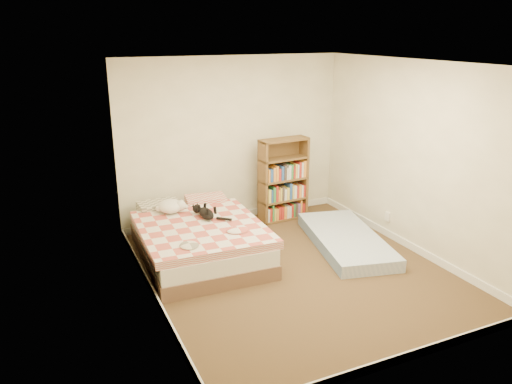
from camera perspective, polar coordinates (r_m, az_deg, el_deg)
name	(u,v)px	position (r m, az deg, el deg)	size (l,w,h in m)	color
room	(297,178)	(5.84, 4.65, 1.62)	(3.51, 4.01, 2.51)	#4E3B21
bed	(198,238)	(6.60, -6.69, -5.20)	(1.57, 2.11, 0.55)	brown
bookshelf	(282,189)	(7.76, 3.05, 0.40)	(0.79, 0.31, 1.29)	brown
floor_mattress	(346,240)	(7.02, 10.24, -5.41)	(0.83, 1.85, 0.17)	#6D8AB6
black_cat	(206,213)	(6.59, -5.77, -2.35)	(0.28, 0.63, 0.14)	black
white_dog	(171,206)	(6.81, -9.66, -1.62)	(0.39, 0.42, 0.17)	silver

